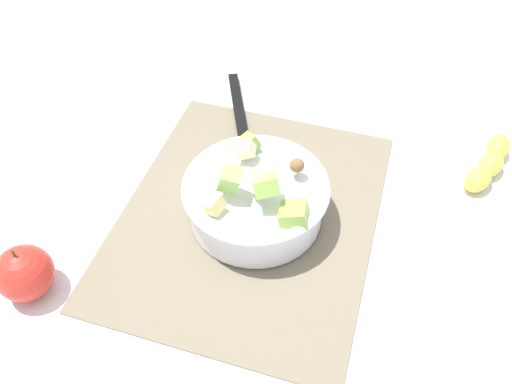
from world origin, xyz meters
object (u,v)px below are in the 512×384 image
object	(u,v)px
serving_spoon	(242,128)
whole_apple	(24,273)
banana_whole	(489,163)
salad_bowl	(256,197)

from	to	relation	value
serving_spoon	whole_apple	bearing A→B (deg)	-24.02
whole_apple	banana_whole	world-z (taller)	whole_apple
serving_spoon	whole_apple	xyz separation A→B (m)	(0.39, -0.17, 0.03)
banana_whole	serving_spoon	bearing A→B (deg)	-86.11
salad_bowl	banana_whole	bearing A→B (deg)	121.66
serving_spoon	whole_apple	size ratio (longest dim) A/B	2.63
salad_bowl	whole_apple	size ratio (longest dim) A/B	2.42
salad_bowl	serving_spoon	bearing A→B (deg)	-155.52
whole_apple	banana_whole	size ratio (longest dim) A/B	0.59
whole_apple	salad_bowl	bearing A→B (deg)	129.74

